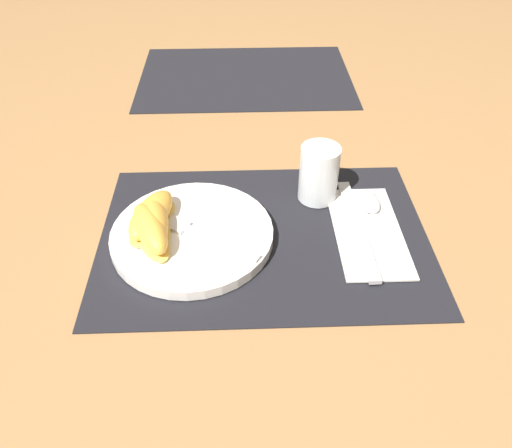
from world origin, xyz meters
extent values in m
plane|color=#A37547|center=(0.00, 0.00, 0.00)|extent=(3.00, 3.00, 0.00)
cube|color=black|center=(0.00, 0.00, 0.00)|extent=(0.48, 0.33, 0.00)
cube|color=black|center=(-0.02, 0.54, 0.00)|extent=(0.48, 0.33, 0.00)
cylinder|color=white|center=(-0.10, -0.01, 0.01)|extent=(0.23, 0.23, 0.02)
cylinder|color=silver|center=(0.09, 0.09, 0.05)|extent=(0.06, 0.06, 0.09)
cylinder|color=orange|center=(0.09, 0.09, 0.02)|extent=(0.05, 0.05, 0.03)
cube|color=white|center=(0.15, 0.00, 0.01)|extent=(0.10, 0.20, 0.00)
cube|color=silver|center=(0.14, -0.06, 0.01)|extent=(0.02, 0.09, 0.01)
cube|color=silver|center=(0.14, 0.05, 0.01)|extent=(0.02, 0.13, 0.01)
cube|color=silver|center=(0.17, -0.02, 0.01)|extent=(0.02, 0.11, 0.01)
ellipsoid|color=silver|center=(0.17, 0.06, 0.01)|extent=(0.04, 0.06, 0.01)
cube|color=silver|center=(-0.06, -0.04, 0.02)|extent=(0.11, 0.08, 0.00)
cube|color=silver|center=(-0.14, 0.02, 0.02)|extent=(0.08, 0.06, 0.00)
ellipsoid|color=#F7C656|center=(-0.16, 0.01, 0.02)|extent=(0.08, 0.12, 0.01)
ellipsoid|color=#F9B242|center=(-0.16, 0.01, 0.04)|extent=(0.08, 0.12, 0.03)
ellipsoid|color=#F7C656|center=(-0.15, -0.01, 0.02)|extent=(0.06, 0.11, 0.01)
ellipsoid|color=#F9B242|center=(-0.15, -0.01, 0.04)|extent=(0.05, 0.11, 0.04)
ellipsoid|color=#F7C656|center=(-0.16, -0.02, 0.02)|extent=(0.08, 0.12, 0.01)
ellipsoid|color=#F9B242|center=(-0.16, -0.02, 0.04)|extent=(0.08, 0.11, 0.04)
camera|label=1|loc=(-0.03, -0.54, 0.49)|focal=35.00mm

